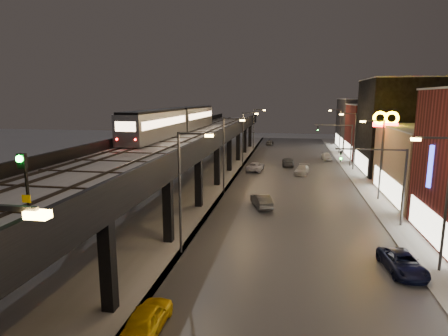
{
  "coord_description": "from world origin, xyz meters",
  "views": [
    {
      "loc": [
        7.02,
        -12.18,
        11.36
      ],
      "look_at": [
        1.11,
        21.05,
        5.0
      ],
      "focal_mm": 30.0,
      "sensor_mm": 36.0,
      "label": 1
    }
  ],
  "objects_px": {
    "car_onc_white": "(302,170)",
    "car_onc_red": "(326,156)",
    "car_mid_dark": "(288,162)",
    "car_onc_dark": "(402,264)",
    "car_taxi": "(147,319)",
    "car_far_white": "(270,142)",
    "car_near_white": "(261,201)",
    "subway_train": "(178,120)",
    "car_mid_silver": "(255,167)",
    "rail_signal": "(24,177)"
  },
  "relations": [
    {
      "from": "car_onc_red",
      "to": "car_onc_white",
      "type": "bearing_deg",
      "value": -113.96
    },
    {
      "from": "car_taxi",
      "to": "car_onc_dark",
      "type": "bearing_deg",
      "value": -147.87
    },
    {
      "from": "car_onc_dark",
      "to": "car_onc_white",
      "type": "distance_m",
      "value": 32.13
    },
    {
      "from": "car_far_white",
      "to": "car_mid_dark",
      "type": "bearing_deg",
      "value": 105.33
    },
    {
      "from": "car_taxi",
      "to": "car_near_white",
      "type": "relative_size",
      "value": 0.95
    },
    {
      "from": "car_far_white",
      "to": "car_onc_white",
      "type": "height_order",
      "value": "car_onc_white"
    },
    {
      "from": "car_taxi",
      "to": "car_onc_dark",
      "type": "relative_size",
      "value": 0.88
    },
    {
      "from": "car_taxi",
      "to": "car_mid_dark",
      "type": "bearing_deg",
      "value": -97.75
    },
    {
      "from": "subway_train",
      "to": "car_mid_silver",
      "type": "relative_size",
      "value": 6.95
    },
    {
      "from": "car_mid_dark",
      "to": "car_onc_dark",
      "type": "relative_size",
      "value": 1.02
    },
    {
      "from": "car_taxi",
      "to": "car_mid_dark",
      "type": "distance_m",
      "value": 47.77
    },
    {
      "from": "car_onc_white",
      "to": "car_onc_red",
      "type": "relative_size",
      "value": 1.14
    },
    {
      "from": "car_near_white",
      "to": "car_onc_white",
      "type": "distance_m",
      "value": 18.93
    },
    {
      "from": "car_mid_silver",
      "to": "car_onc_red",
      "type": "relative_size",
      "value": 1.25
    },
    {
      "from": "car_taxi",
      "to": "car_onc_red",
      "type": "height_order",
      "value": "car_taxi"
    },
    {
      "from": "subway_train",
      "to": "car_onc_red",
      "type": "bearing_deg",
      "value": 42.26
    },
    {
      "from": "rail_signal",
      "to": "car_near_white",
      "type": "distance_m",
      "value": 28.45
    },
    {
      "from": "car_taxi",
      "to": "car_near_white",
      "type": "xyz_separation_m",
      "value": [
        3.86,
        22.19,
        0.01
      ]
    },
    {
      "from": "car_near_white",
      "to": "car_onc_dark",
      "type": "relative_size",
      "value": 0.92
    },
    {
      "from": "car_near_white",
      "to": "car_mid_dark",
      "type": "distance_m",
      "value": 25.27
    },
    {
      "from": "subway_train",
      "to": "car_taxi",
      "type": "bearing_deg",
      "value": -75.57
    },
    {
      "from": "car_mid_silver",
      "to": "car_far_white",
      "type": "xyz_separation_m",
      "value": [
        0.38,
        33.77,
        -0.05
      ]
    },
    {
      "from": "subway_train",
      "to": "car_onc_dark",
      "type": "xyz_separation_m",
      "value": [
        23.04,
        -25.7,
        -7.65
      ]
    },
    {
      "from": "rail_signal",
      "to": "car_taxi",
      "type": "bearing_deg",
      "value": 60.19
    },
    {
      "from": "car_far_white",
      "to": "car_onc_dark",
      "type": "relative_size",
      "value": 0.8
    },
    {
      "from": "rail_signal",
      "to": "car_near_white",
      "type": "height_order",
      "value": "rail_signal"
    },
    {
      "from": "car_onc_red",
      "to": "car_near_white",
      "type": "bearing_deg",
      "value": -111.46
    },
    {
      "from": "rail_signal",
      "to": "car_onc_dark",
      "type": "xyz_separation_m",
      "value": [
        16.64,
        13.29,
        -8.0
      ]
    },
    {
      "from": "rail_signal",
      "to": "subway_train",
      "type": "bearing_deg",
      "value": 99.32
    },
    {
      "from": "subway_train",
      "to": "car_onc_white",
      "type": "height_order",
      "value": "subway_train"
    },
    {
      "from": "car_far_white",
      "to": "car_onc_white",
      "type": "relative_size",
      "value": 0.82
    },
    {
      "from": "car_taxi",
      "to": "car_near_white",
      "type": "height_order",
      "value": "car_near_white"
    },
    {
      "from": "car_mid_dark",
      "to": "car_onc_red",
      "type": "xyz_separation_m",
      "value": [
        6.95,
        7.44,
        -0.01
      ]
    },
    {
      "from": "car_onc_red",
      "to": "rail_signal",
      "type": "bearing_deg",
      "value": -110.27
    },
    {
      "from": "car_onc_red",
      "to": "car_mid_dark",
      "type": "bearing_deg",
      "value": -138.34
    },
    {
      "from": "car_onc_dark",
      "to": "car_onc_red",
      "type": "relative_size",
      "value": 1.17
    },
    {
      "from": "car_mid_dark",
      "to": "car_onc_dark",
      "type": "distance_m",
      "value": 39.21
    },
    {
      "from": "car_onc_white",
      "to": "car_onc_red",
      "type": "bearing_deg",
      "value": 82.03
    },
    {
      "from": "car_mid_dark",
      "to": "car_far_white",
      "type": "bearing_deg",
      "value": -83.35
    },
    {
      "from": "car_mid_silver",
      "to": "car_onc_dark",
      "type": "distance_m",
      "value": 35.47
    },
    {
      "from": "car_near_white",
      "to": "rail_signal",
      "type": "bearing_deg",
      "value": 57.39
    },
    {
      "from": "car_mid_dark",
      "to": "car_taxi",
      "type": "bearing_deg",
      "value": 79.82
    },
    {
      "from": "car_onc_red",
      "to": "car_onc_dark",
      "type": "bearing_deg",
      "value": -94.26
    },
    {
      "from": "subway_train",
      "to": "car_far_white",
      "type": "height_order",
      "value": "subway_train"
    },
    {
      "from": "car_onc_dark",
      "to": "car_onc_white",
      "type": "bearing_deg",
      "value": 93.21
    },
    {
      "from": "car_mid_dark",
      "to": "car_onc_dark",
      "type": "bearing_deg",
      "value": 98.92
    },
    {
      "from": "car_near_white",
      "to": "car_onc_dark",
      "type": "height_order",
      "value": "car_near_white"
    },
    {
      "from": "car_onc_white",
      "to": "car_onc_red",
      "type": "distance_m",
      "value": 15.03
    },
    {
      "from": "car_onc_dark",
      "to": "car_onc_white",
      "type": "height_order",
      "value": "car_onc_white"
    },
    {
      "from": "rail_signal",
      "to": "car_onc_dark",
      "type": "relative_size",
      "value": 0.62
    }
  ]
}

